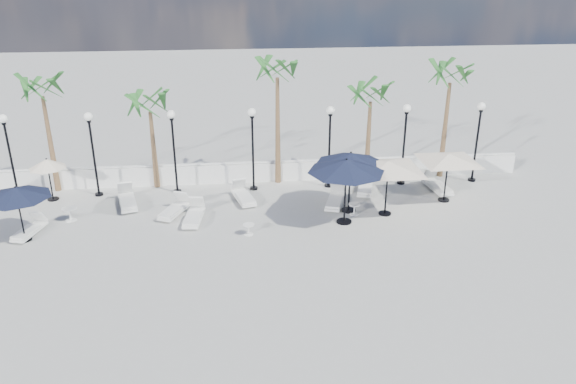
{
  "coord_description": "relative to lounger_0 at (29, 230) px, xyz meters",
  "views": [
    {
      "loc": [
        -0.88,
        -17.61,
        9.92
      ],
      "look_at": [
        1.18,
        2.43,
        1.5
      ],
      "focal_mm": 35.0,
      "sensor_mm": 36.0,
      "label": 1
    }
  ],
  "objects": [
    {
      "name": "parasol_navy_right",
      "position": [
        12.33,
        -0.15,
        2.2
      ],
      "size": [
        3.07,
        3.07,
        2.76
      ],
      "color": "black",
      "rests_on": "ground"
    },
    {
      "name": "lounger_2",
      "position": [
        3.33,
        2.42,
        0.04
      ],
      "size": [
        1.15,
        2.17,
        0.78
      ],
      "rotation": [
        0.0,
        0.0,
        0.25
      ],
      "color": "silver",
      "rests_on": "ground"
    },
    {
      "name": "side_table_2",
      "position": [
        12.9,
        0.56,
        0.07
      ],
      "size": [
        0.49,
        0.49,
        0.48
      ],
      "color": "silver",
      "rests_on": "ground"
    },
    {
      "name": "lamppost_1",
      "position": [
        1.85,
        3.75,
        2.27
      ],
      "size": [
        0.36,
        0.36,
        3.84
      ],
      "color": "black",
      "rests_on": "ground"
    },
    {
      "name": "parasol_navy_mid",
      "position": [
        12.73,
        0.92,
        2.11
      ],
      "size": [
        2.97,
        2.97,
        2.66
      ],
      "color": "black",
      "rests_on": "ground"
    },
    {
      "name": "lounger_1",
      "position": [
        6.27,
        0.59,
        0.02
      ],
      "size": [
        0.87,
        2.02,
        0.73
      ],
      "rotation": [
        0.0,
        0.0,
        -0.12
      ],
      "color": "silver",
      "rests_on": "ground"
    },
    {
      "name": "balustrade",
      "position": [
        8.85,
        4.75,
        0.25
      ],
      "size": [
        26.0,
        0.3,
        1.01
      ],
      "color": "silver",
      "rests_on": "ground"
    },
    {
      "name": "lounger_6",
      "position": [
        12.27,
        1.58,
        0.02
      ],
      "size": [
        1.18,
        2.02,
        0.72
      ],
      "rotation": [
        0.0,
        0.0,
        -0.31
      ],
      "color": "silver",
      "rests_on": "ground"
    },
    {
      "name": "parasol_navy_left",
      "position": [
        -0.04,
        -0.45,
        1.73
      ],
      "size": [
        2.5,
        2.5,
        2.21
      ],
      "color": "black",
      "rests_on": "ground"
    },
    {
      "name": "ground",
      "position": [
        8.85,
        -2.75,
        -0.22
      ],
      "size": [
        100.0,
        100.0,
        0.0
      ],
      "primitive_type": "plane",
      "color": "#A0A09B",
      "rests_on": "ground"
    },
    {
      "name": "palm_0",
      "position": [
        -0.15,
        4.55,
        4.31
      ],
      "size": [
        2.6,
        2.6,
        5.5
      ],
      "color": "brown",
      "rests_on": "ground"
    },
    {
      "name": "palm_4",
      "position": [
        18.05,
        4.55,
        4.51
      ],
      "size": [
        2.6,
        2.6,
        5.7
      ],
      "color": "brown",
      "rests_on": "ground"
    },
    {
      "name": "lamppost_3",
      "position": [
        8.85,
        3.75,
        2.27
      ],
      "size": [
        0.36,
        0.36,
        3.84
      ],
      "color": "black",
      "rests_on": "ground"
    },
    {
      "name": "parasol_cream_sq_b",
      "position": [
        17.15,
        1.57,
        1.95
      ],
      "size": [
        4.7,
        4.7,
        2.36
      ],
      "color": "black",
      "rests_on": "ground"
    },
    {
      "name": "side_table_0",
      "position": [
        1.25,
        1.13,
        0.12
      ],
      "size": [
        0.59,
        0.59,
        0.57
      ],
      "color": "silver",
      "rests_on": "ground"
    },
    {
      "name": "parasol_cream_small",
      "position": [
        -0.08,
        3.45,
        1.45
      ],
      "size": [
        1.59,
        1.59,
        1.95
      ],
      "color": "black",
      "rests_on": "ground"
    },
    {
      "name": "parasol_cream_sq_a",
      "position": [
        14.19,
        0.45,
        2.12
      ],
      "size": [
        5.15,
        5.15,
        2.53
      ],
      "color": "black",
      "rests_on": "ground"
    },
    {
      "name": "palm_2",
      "position": [
        10.05,
        4.55,
        4.89
      ],
      "size": [
        2.6,
        2.6,
        6.1
      ],
      "color": "brown",
      "rests_on": "ground"
    },
    {
      "name": "lounger_0",
      "position": [
        0.0,
        0.0,
        0.0
      ],
      "size": [
        1.0,
        1.85,
        0.66
      ],
      "rotation": [
        0.0,
        0.0,
        -0.26
      ],
      "color": "silver",
      "rests_on": "ground"
    },
    {
      "name": "lamppost_5",
      "position": [
        15.85,
        3.75,
        2.27
      ],
      "size": [
        0.36,
        0.36,
        3.84
      ],
      "color": "black",
      "rests_on": "ground"
    },
    {
      "name": "lounger_4",
      "position": [
        8.34,
        2.44,
        0.03
      ],
      "size": [
        1.1,
        2.07,
        0.74
      ],
      "rotation": [
        0.0,
        0.0,
        0.25
      ],
      "color": "silver",
      "rests_on": "ground"
    },
    {
      "name": "palm_1",
      "position": [
        4.35,
        4.55,
        3.53
      ],
      "size": [
        2.6,
        2.6,
        4.7
      ],
      "color": "brown",
      "rests_on": "ground"
    },
    {
      "name": "lamppost_6",
      "position": [
        19.35,
        3.75,
        2.27
      ],
      "size": [
        0.36,
        0.36,
        3.84
      ],
      "color": "black",
      "rests_on": "ground"
    },
    {
      "name": "side_table_1",
      "position": [
        8.44,
        -0.86,
        0.04
      ],
      "size": [
        0.45,
        0.45,
        0.44
      ],
      "color": "silver",
      "rests_on": "ground"
    },
    {
      "name": "lounger_3",
      "position": [
        5.43,
        1.32,
        0.02
      ],
      "size": [
        1.3,
        1.98,
        0.71
      ],
      "rotation": [
        0.0,
        0.0,
        -0.4
      ],
      "color": "silver",
      "rests_on": "ground"
    },
    {
      "name": "lamppost_2",
      "position": [
        5.35,
        3.75,
        2.27
      ],
      "size": [
        0.36,
        0.36,
        3.84
      ],
      "color": "black",
      "rests_on": "ground"
    },
    {
      "name": "palm_3",
      "position": [
        14.35,
        4.55,
        3.73
      ],
      "size": [
        2.6,
        2.6,
        4.9
      ],
      "color": "brown",
      "rests_on": "ground"
    },
    {
      "name": "lamppost_0",
      "position": [
        -1.65,
        3.75,
        2.27
      ],
      "size": [
        0.36,
        0.36,
        3.84
      ],
      "color": "black",
      "rests_on": "ground"
    },
    {
      "name": "lamppost_4",
      "position": [
        12.35,
        3.75,
        2.27
      ],
      "size": [
        0.36,
        0.36,
        3.84
      ],
      "color": "black",
      "rests_on": "ground"
    },
    {
      "name": "lounger_5",
      "position": [
        13.92,
        2.94,
        0.02
      ],
      "size": [
        1.13,
        2.02,
        0.72
      ],
      "rotation": [
        0.0,
        0.0,
        -0.28
      ],
      "color": "silver",
      "rests_on": "ground"
    },
    {
      "name": "lounger_7",
      "position": [
        17.26,
        2.75,
        0.04
      ],
      "size": [
        0.9,
        2.11,
        0.77
      ],
      "rotation": [
        0.0,
        0.0,
        0.12
      ],
      "color": "silver",
      "rests_on": "ground"
    }
  ]
}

